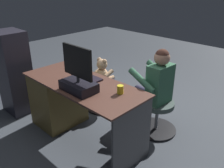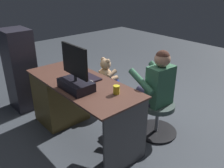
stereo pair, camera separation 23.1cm
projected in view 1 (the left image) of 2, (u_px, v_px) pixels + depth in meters
ground_plane at (107, 124)px, 3.31m from camera, size 10.00×10.00×0.00m
desk at (63, 98)px, 3.16m from camera, size 1.58×0.66×0.76m
monitor at (78, 79)px, 2.51m from camera, size 0.43×0.24×0.49m
keyboard at (87, 77)px, 2.89m from camera, size 0.42×0.14×0.02m
computer_mouse at (73, 70)px, 3.08m from camera, size 0.06×0.10×0.04m
cup at (120, 89)px, 2.48m from camera, size 0.07×0.07×0.09m
tv_remote at (76, 77)px, 2.87m from camera, size 0.11×0.15×0.02m
notebook_binder at (79, 85)px, 2.66m from camera, size 0.27×0.34×0.02m
office_chair_teddy at (103, 93)px, 3.67m from camera, size 0.55×0.55×0.43m
teddy_bear at (103, 72)px, 3.53m from camera, size 0.27×0.27×0.37m
visitor_chair at (157, 114)px, 3.09m from camera, size 0.53×0.53×0.43m
person at (153, 84)px, 2.98m from camera, size 0.58×0.49×1.11m
equipment_rack at (14, 73)px, 3.43m from camera, size 0.44×0.36×1.21m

